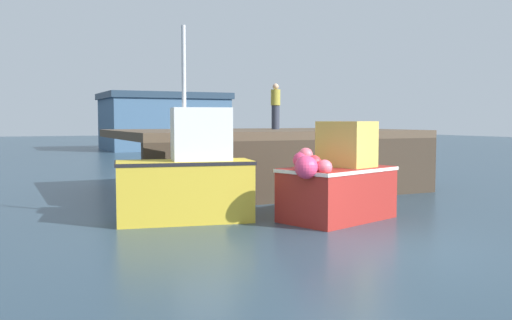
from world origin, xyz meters
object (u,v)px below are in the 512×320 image
fishing_boat_near_left (188,177)px  rowboat (356,197)px  dockworker (276,106)px  fishing_boat_near_right (337,183)px

fishing_boat_near_left → rowboat: (5.25, 0.67, -0.86)m
fishing_boat_near_left → dockworker: size_ratio=2.76×
fishing_boat_near_left → fishing_boat_near_right: size_ratio=1.47×
dockworker → rowboat: bearing=-89.1°
rowboat → fishing_boat_near_right: bearing=-134.9°
dockworker → fishing_boat_near_left: bearing=-132.9°
fishing_boat_near_left → fishing_boat_near_right: bearing=-21.4°
fishing_boat_near_right → rowboat: size_ratio=2.09×
fishing_boat_near_right → rowboat: (1.95, 1.96, -0.70)m
fishing_boat_near_left → dockworker: fishing_boat_near_left is taller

